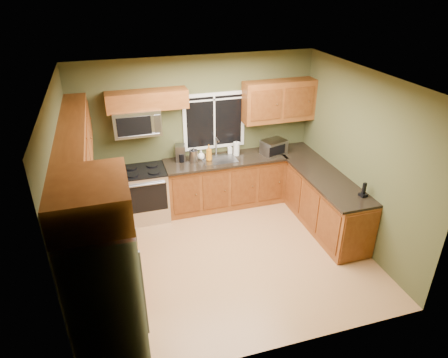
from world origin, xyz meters
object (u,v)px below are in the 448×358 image
refrigerator (106,292)px  paper_towel_roll (236,149)px  toaster_oven (274,147)px  cordless_phone (363,192)px  soap_bottle_b (230,149)px  microwave (137,122)px  soap_bottle_c (201,155)px  soap_bottle_a (209,153)px  range (145,194)px  coffee_maker (181,153)px  kettle (194,155)px

refrigerator → paper_towel_roll: 3.74m
paper_towel_roll → refrigerator: bearing=-129.7°
toaster_oven → paper_towel_roll: size_ratio=1.79×
paper_towel_roll → cordless_phone: size_ratio=1.25×
soap_bottle_b → cordless_phone: size_ratio=0.76×
microwave → toaster_oven: (2.37, -0.17, -0.66)m
microwave → soap_bottle_c: size_ratio=4.73×
microwave → paper_towel_roll: 1.83m
soap_bottle_a → soap_bottle_b: 0.49m
range → soap_bottle_b: size_ratio=5.55×
soap_bottle_a → cordless_phone: 2.65m
coffee_maker → paper_towel_roll: size_ratio=1.03×
paper_towel_roll → soap_bottle_b: bearing=125.9°
toaster_oven → kettle: kettle is taller
microwave → toaster_oven: 2.47m
toaster_oven → soap_bottle_a: (-1.20, 0.06, 0.01)m
cordless_phone → coffee_maker: bearing=139.1°
soap_bottle_c → soap_bottle_a: bearing=-36.8°
range → microwave: microwave is taller
microwave → soap_bottle_a: 1.34m
cordless_phone → kettle: bearing=138.5°
paper_towel_roll → coffee_maker: bearing=176.2°
coffee_maker → paper_towel_roll: 1.01m
soap_bottle_c → cordless_phone: (1.98, -1.97, -0.01)m
toaster_oven → coffee_maker: 1.69m
coffee_maker → soap_bottle_c: bearing=-8.0°
toaster_oven → cordless_phone: size_ratio=2.24×
refrigerator → toaster_oven: refrigerator is taller
soap_bottle_c → refrigerator: bearing=-121.0°
paper_towel_roll → soap_bottle_a: size_ratio=0.96×
microwave → coffee_maker: 0.96m
soap_bottle_a → soap_bottle_b: soap_bottle_a is taller
range → cordless_phone: (3.03, -1.85, 0.54)m
microwave → soap_bottle_b: (1.62, 0.08, -0.71)m
paper_towel_roll → soap_bottle_b: (-0.08, 0.12, -0.04)m
coffee_maker → soap_bottle_a: bearing=-16.3°
paper_towel_roll → soap_bottle_c: paper_towel_roll is taller
paper_towel_roll → soap_bottle_c: (-0.65, 0.02, -0.04)m
range → coffee_maker: bearing=13.7°
toaster_oven → cordless_phone: toaster_oven is taller
soap_bottle_c → cordless_phone: cordless_phone is taller
soap_bottle_b → coffee_maker: bearing=-176.9°
toaster_oven → coffee_maker: size_ratio=1.75×
paper_towel_roll → soap_bottle_a: (-0.53, -0.07, 0.02)m
microwave → soap_bottle_c: bearing=-0.9°
soap_bottle_b → soap_bottle_c: soap_bottle_b is taller
refrigerator → soap_bottle_b: 3.78m
kettle → soap_bottle_a: 0.28m
coffee_maker → kettle: 0.24m
soap_bottle_b → soap_bottle_c: bearing=-170.1°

